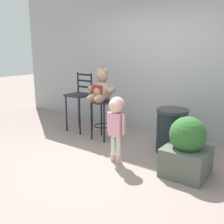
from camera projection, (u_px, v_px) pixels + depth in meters
The scene contains 8 objects.
ground_plane at pixel (98, 165), 3.85m from camera, with size 24.00×24.00×0.00m, color gray.
building_wall at pixel (165, 34), 5.02m from camera, with size 7.71×0.30×3.85m, color #979D9B.
bar_stool_with_teddy at pixel (103, 112), 4.85m from camera, with size 0.39×0.39×0.74m.
teddy_bear at pixel (101, 89), 4.73m from camera, with size 0.56×0.50×0.59m.
child_walking at pixel (116, 115), 3.82m from camera, with size 0.31×0.25×0.99m.
trash_bin at pixel (172, 131), 4.27m from camera, with size 0.51×0.51×0.72m.
bar_chair_empty at pixel (80, 98), 5.33m from camera, with size 0.43×0.43×1.18m.
planter_with_shrub at pixel (187, 149), 3.49m from camera, with size 0.57×0.57×0.81m.
Camera 1 is at (2.25, -2.75, 1.67)m, focal length 42.31 mm.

